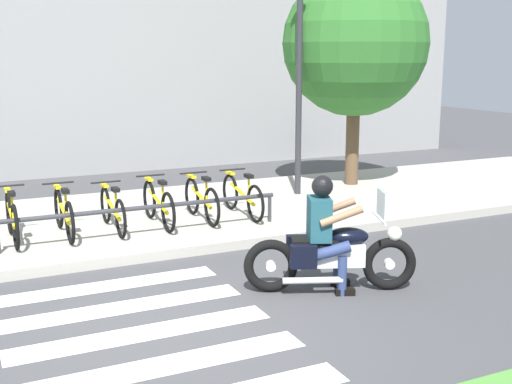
{
  "coord_description": "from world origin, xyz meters",
  "views": [
    {
      "loc": [
        -1.88,
        -6.31,
        2.86
      ],
      "look_at": [
        2.3,
        2.51,
        0.82
      ],
      "focal_mm": 45.94,
      "sensor_mm": 36.0,
      "label": 1
    }
  ],
  "objects_px": {
    "bicycle_1": "(64,213)",
    "bicycle_5": "(242,196)",
    "motorcycle": "(331,254)",
    "bicycle_3": "(158,204)",
    "bicycle_4": "(201,200)",
    "tree_near_rack": "(355,44)",
    "bicycle_0": "(12,218)",
    "bike_rack": "(145,209)",
    "street_lamp": "(299,70)",
    "bicycle_2": "(113,210)",
    "rider": "(326,225)"
  },
  "relations": [
    {
      "from": "bicycle_1",
      "to": "bicycle_5",
      "type": "distance_m",
      "value": 2.98
    },
    {
      "from": "motorcycle",
      "to": "bicycle_3",
      "type": "relative_size",
      "value": 1.21
    },
    {
      "from": "bicycle_4",
      "to": "bicycle_5",
      "type": "height_order",
      "value": "bicycle_4"
    },
    {
      "from": "motorcycle",
      "to": "tree_near_rack",
      "type": "height_order",
      "value": "tree_near_rack"
    },
    {
      "from": "bicycle_4",
      "to": "tree_near_rack",
      "type": "relative_size",
      "value": 0.34
    },
    {
      "from": "motorcycle",
      "to": "bicycle_0",
      "type": "bearing_deg",
      "value": 134.42
    },
    {
      "from": "bicycle_3",
      "to": "bicycle_5",
      "type": "height_order",
      "value": "bicycle_3"
    },
    {
      "from": "bicycle_1",
      "to": "bike_rack",
      "type": "bearing_deg",
      "value": -26.36
    },
    {
      "from": "street_lamp",
      "to": "tree_near_rack",
      "type": "xyz_separation_m",
      "value": [
        1.54,
        0.4,
        0.51
      ]
    },
    {
      "from": "street_lamp",
      "to": "bicycle_0",
      "type": "bearing_deg",
      "value": -167.54
    },
    {
      "from": "bicycle_1",
      "to": "bicycle_5",
      "type": "height_order",
      "value": "bicycle_1"
    },
    {
      "from": "bicycle_4",
      "to": "bicycle_1",
      "type": "bearing_deg",
      "value": 179.99
    },
    {
      "from": "bicycle_4",
      "to": "bicycle_3",
      "type": "bearing_deg",
      "value": 179.98
    },
    {
      "from": "bicycle_1",
      "to": "bicycle_5",
      "type": "bearing_deg",
      "value": 0.01
    },
    {
      "from": "bicycle_5",
      "to": "tree_near_rack",
      "type": "xyz_separation_m",
      "value": [
        3.3,
        1.61,
        2.6
      ]
    },
    {
      "from": "bicycle_0",
      "to": "bicycle_2",
      "type": "distance_m",
      "value": 1.49
    },
    {
      "from": "motorcycle",
      "to": "rider",
      "type": "height_order",
      "value": "rider"
    },
    {
      "from": "bicycle_2",
      "to": "bike_rack",
      "type": "distance_m",
      "value": 0.67
    },
    {
      "from": "bicycle_5",
      "to": "rider",
      "type": "bearing_deg",
      "value": -96.98
    },
    {
      "from": "bicycle_4",
      "to": "street_lamp",
      "type": "bearing_deg",
      "value": 25.83
    },
    {
      "from": "bicycle_1",
      "to": "bicycle_5",
      "type": "relative_size",
      "value": 0.99
    },
    {
      "from": "rider",
      "to": "tree_near_rack",
      "type": "height_order",
      "value": "tree_near_rack"
    },
    {
      "from": "bicycle_0",
      "to": "bicycle_3",
      "type": "xyz_separation_m",
      "value": [
        2.24,
        0.0,
        -0.01
      ]
    },
    {
      "from": "bicycle_1",
      "to": "bicycle_2",
      "type": "bearing_deg",
      "value": 0.07
    },
    {
      "from": "rider",
      "to": "tree_near_rack",
      "type": "xyz_separation_m",
      "value": [
        3.71,
        5.03,
        2.26
      ]
    },
    {
      "from": "bicycle_2",
      "to": "street_lamp",
      "type": "relative_size",
      "value": 0.38
    },
    {
      "from": "bicycle_2",
      "to": "bike_rack",
      "type": "bearing_deg",
      "value": -56.11
    },
    {
      "from": "motorcycle",
      "to": "bicycle_0",
      "type": "height_order",
      "value": "motorcycle"
    },
    {
      "from": "rider",
      "to": "bicycle_2",
      "type": "height_order",
      "value": "rider"
    },
    {
      "from": "motorcycle",
      "to": "bicycle_4",
      "type": "distance_m",
      "value": 3.47
    },
    {
      "from": "bicycle_3",
      "to": "bike_rack",
      "type": "height_order",
      "value": "bicycle_3"
    },
    {
      "from": "rider",
      "to": "bicycle_1",
      "type": "height_order",
      "value": "rider"
    },
    {
      "from": "rider",
      "to": "bicycle_3",
      "type": "xyz_separation_m",
      "value": [
        -1.07,
        3.42,
        -0.33
      ]
    },
    {
      "from": "bike_rack",
      "to": "street_lamp",
      "type": "relative_size",
      "value": 1.01
    },
    {
      "from": "motorcycle",
      "to": "tree_near_rack",
      "type": "distance_m",
      "value": 6.77
    },
    {
      "from": "bicycle_0",
      "to": "tree_near_rack",
      "type": "relative_size",
      "value": 0.35
    },
    {
      "from": "bike_rack",
      "to": "motorcycle",
      "type": "bearing_deg",
      "value": -62.37
    },
    {
      "from": "bicycle_2",
      "to": "rider",
      "type": "bearing_deg",
      "value": -61.99
    },
    {
      "from": "tree_near_rack",
      "to": "bicycle_0",
      "type": "bearing_deg",
      "value": -167.08
    },
    {
      "from": "bicycle_1",
      "to": "bicycle_3",
      "type": "distance_m",
      "value": 1.49
    },
    {
      "from": "bicycle_4",
      "to": "street_lamp",
      "type": "relative_size",
      "value": 0.37
    },
    {
      "from": "bicycle_5",
      "to": "motorcycle",
      "type": "bearing_deg",
      "value": -95.77
    },
    {
      "from": "bicycle_2",
      "to": "bicycle_1",
      "type": "bearing_deg",
      "value": -179.93
    },
    {
      "from": "bicycle_1",
      "to": "bike_rack",
      "type": "distance_m",
      "value": 1.25
    },
    {
      "from": "bicycle_1",
      "to": "bike_rack",
      "type": "relative_size",
      "value": 0.39
    },
    {
      "from": "street_lamp",
      "to": "bicycle_3",
      "type": "bearing_deg",
      "value": -159.55
    },
    {
      "from": "bike_rack",
      "to": "street_lamp",
      "type": "distance_m",
      "value": 4.51
    },
    {
      "from": "bike_rack",
      "to": "bicycle_5",
      "type": "bearing_deg",
      "value": 16.56
    },
    {
      "from": "motorcycle",
      "to": "bike_rack",
      "type": "bearing_deg",
      "value": 117.63
    },
    {
      "from": "bicycle_0",
      "to": "bicycle_2",
      "type": "relative_size",
      "value": 0.99
    }
  ]
}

